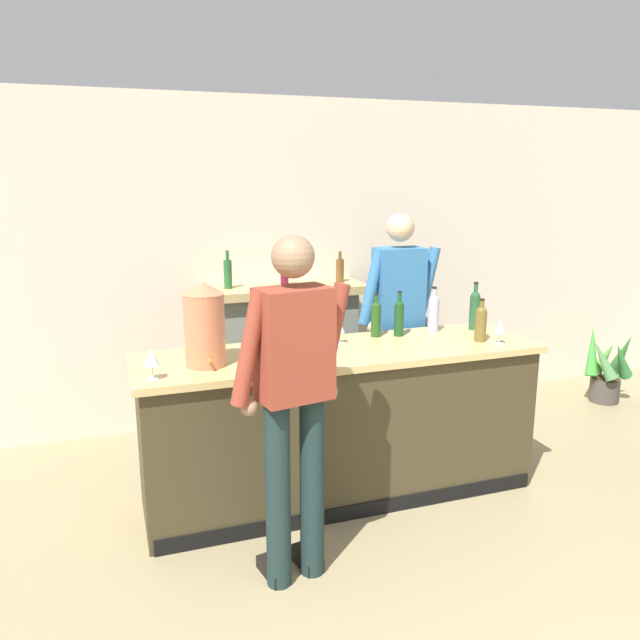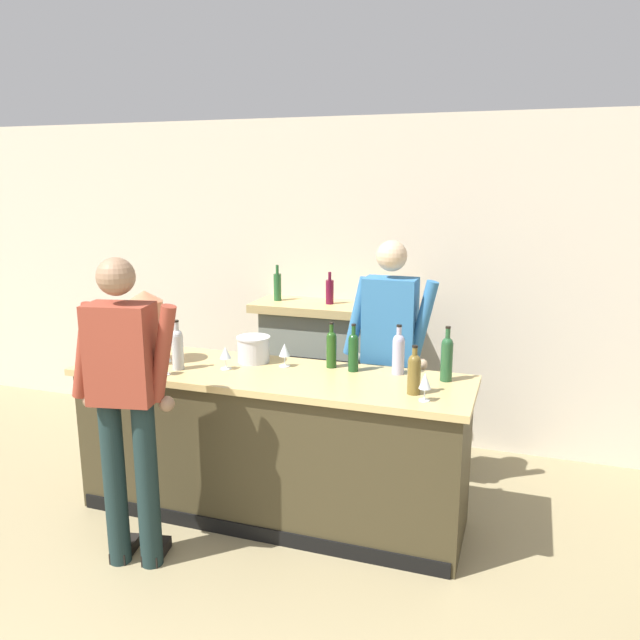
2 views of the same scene
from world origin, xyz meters
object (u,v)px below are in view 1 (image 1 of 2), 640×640
(potted_plant_corner, at_px, (607,369))
(wine_glass_by_dispenser, at_px, (339,327))
(copper_dispenser, at_px, (204,324))
(wine_glass_front_right, at_px, (500,327))
(person_customer, at_px, (294,397))
(wine_glass_back_row, at_px, (152,358))
(wine_bottle_cabernet_heavy, at_px, (481,322))
(wine_bottle_chardonnay_pale, at_px, (399,316))
(wine_bottle_riesling_slim, at_px, (475,308))
(wine_bottle_rose_blush, at_px, (255,340))
(person_bartender, at_px, (398,321))
(wine_bottle_port_short, at_px, (376,317))
(wine_bottle_burgundy_dark, at_px, (433,311))
(wine_glass_mid_counter, at_px, (257,349))
(wine_glass_front_left, at_px, (298,339))
(fireplace_stone, at_px, (286,354))
(ice_bucket_steel, at_px, (303,332))

(potted_plant_corner, relative_size, wine_glass_by_dispenser, 4.56)
(copper_dispenser, height_order, wine_glass_front_right, copper_dispenser)
(person_customer, relative_size, wine_glass_back_row, 10.63)
(wine_bottle_cabernet_heavy, bearing_deg, wine_bottle_chardonnay_pale, 145.48)
(person_customer, xyz_separation_m, wine_glass_front_right, (1.60, 0.57, 0.10))
(wine_glass_by_dispenser, bearing_deg, wine_bottle_chardonnay_pale, 6.15)
(potted_plant_corner, bearing_deg, wine_glass_front_right, -152.39)
(wine_bottle_riesling_slim, bearing_deg, wine_glass_by_dispenser, -177.71)
(person_customer, bearing_deg, wine_bottle_rose_blush, 94.16)
(wine_glass_back_row, bearing_deg, person_bartender, 22.42)
(wine_bottle_port_short, bearing_deg, wine_bottle_burgundy_dark, 0.35)
(wine_bottle_cabernet_heavy, height_order, wine_glass_mid_counter, wine_bottle_cabernet_heavy)
(wine_bottle_cabernet_heavy, relative_size, wine_glass_front_left, 1.93)
(wine_glass_back_row, relative_size, wine_glass_front_left, 1.14)
(wine_bottle_cabernet_heavy, height_order, wine_glass_front_right, wine_bottle_cabernet_heavy)
(potted_plant_corner, relative_size, wine_bottle_port_short, 2.37)
(fireplace_stone, distance_m, ice_bucket_steel, 1.24)
(person_customer, xyz_separation_m, wine_bottle_burgundy_dark, (1.35, 1.02, 0.14))
(person_customer, xyz_separation_m, wine_glass_front_left, (0.25, 0.75, 0.09))
(copper_dispenser, xyz_separation_m, wine_bottle_chardonnay_pale, (1.39, 0.26, -0.11))
(wine_bottle_cabernet_heavy, height_order, wine_bottle_port_short, wine_bottle_port_short)
(potted_plant_corner, relative_size, wine_bottle_riesling_slim, 2.09)
(wine_bottle_burgundy_dark, height_order, wine_glass_front_left, wine_bottle_burgundy_dark)
(wine_bottle_cabernet_heavy, bearing_deg, wine_bottle_rose_blush, -179.26)
(person_customer, height_order, copper_dispenser, person_customer)
(wine_glass_front_right, distance_m, wine_glass_by_dispenser, 1.06)
(wine_bottle_port_short, height_order, wine_glass_front_right, wine_bottle_port_short)
(wine_glass_mid_counter, height_order, wine_glass_front_left, wine_glass_mid_counter)
(wine_bottle_cabernet_heavy, bearing_deg, copper_dispenser, 178.44)
(wine_bottle_cabernet_heavy, height_order, wine_bottle_riesling_slim, wine_bottle_riesling_slim)
(person_bartender, height_order, wine_glass_mid_counter, person_bartender)
(wine_bottle_rose_blush, distance_m, wine_glass_mid_counter, 0.13)
(person_bartender, relative_size, ice_bucket_steel, 7.92)
(wine_glass_by_dispenser, bearing_deg, wine_bottle_rose_blush, -156.22)
(person_bartender, relative_size, wine_bottle_burgundy_dark, 5.66)
(potted_plant_corner, relative_size, person_bartender, 0.40)
(person_customer, relative_size, wine_glass_mid_counter, 10.30)
(wine_bottle_riesling_slim, xyz_separation_m, wine_glass_by_dispenser, (-1.07, -0.04, -0.05))
(wine_bottle_rose_blush, relative_size, wine_glass_by_dispenser, 2.08)
(wine_bottle_chardonnay_pale, xyz_separation_m, wine_bottle_riesling_slim, (0.60, -0.01, 0.01))
(person_customer, distance_m, wine_bottle_riesling_slim, 1.93)
(ice_bucket_steel, bearing_deg, wine_glass_mid_counter, -132.58)
(copper_dispenser, bearing_deg, person_bartender, 21.44)
(wine_glass_mid_counter, bearing_deg, wine_glass_back_row, 176.21)
(wine_bottle_riesling_slim, height_order, wine_glass_front_left, wine_bottle_riesling_slim)
(person_customer, relative_size, wine_bottle_chardonnay_pale, 5.79)
(potted_plant_corner, height_order, person_bartender, person_bartender)
(wine_glass_by_dispenser, bearing_deg, person_bartender, 32.25)
(wine_bottle_riesling_slim, xyz_separation_m, wine_glass_back_row, (-2.31, -0.42, -0.03))
(wine_bottle_burgundy_dark, xyz_separation_m, wine_glass_front_right, (0.25, -0.45, -0.03))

